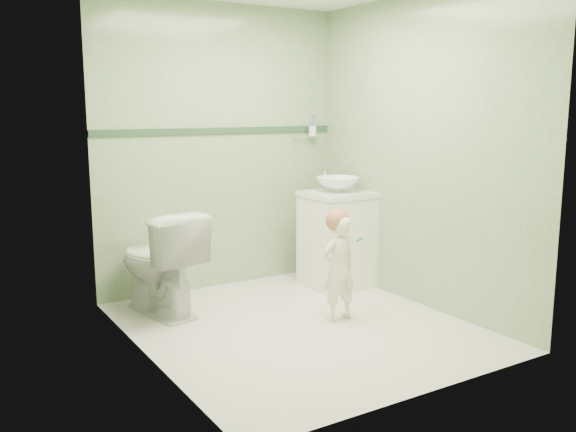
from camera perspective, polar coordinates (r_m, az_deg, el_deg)
ground at (r=4.51m, az=1.02°, el=-10.09°), size 2.50×2.50×0.00m
room_shell at (r=4.25m, az=1.07°, el=5.29°), size 2.50×2.54×2.40m
trim_stripe at (r=5.32m, az=-6.23°, el=7.80°), size 2.20×0.02×0.05m
vanity at (r=5.41m, az=4.51°, el=-2.29°), size 0.52×0.50×0.80m
counter at (r=5.34m, az=4.57°, el=2.01°), size 0.54×0.52×0.04m
basin at (r=5.33m, az=4.59°, el=2.91°), size 0.37×0.37×0.13m
faucet at (r=5.47m, az=3.45°, el=3.95°), size 0.03×0.13×0.18m
cup_holder at (r=5.72m, az=2.20°, el=7.82°), size 0.26×0.07×0.21m
toilet at (r=4.77m, az=-11.78°, el=-4.18°), size 0.59×0.85×0.80m
toddler at (r=4.55m, az=4.67°, el=-4.81°), size 0.29×0.19×0.78m
hair_cap at (r=4.50m, az=4.55°, el=-0.39°), size 0.17×0.17×0.17m
teal_toothbrush at (r=4.45m, az=6.45°, el=-2.12°), size 0.11×0.13×0.08m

